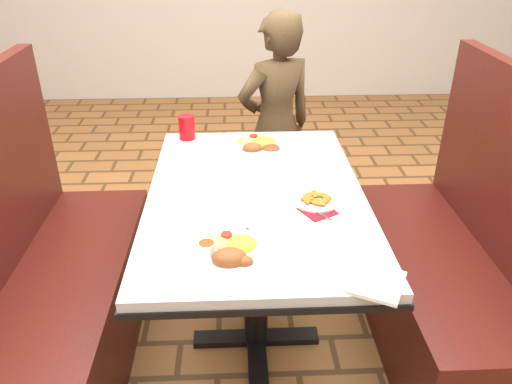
% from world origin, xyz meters
% --- Properties ---
extents(dining_table, '(0.81, 1.21, 0.75)m').
position_xyz_m(dining_table, '(0.00, 0.00, 0.65)').
color(dining_table, '#BCBFC1').
rests_on(dining_table, ground).
extents(booth_bench_left, '(0.47, 1.20, 1.17)m').
position_xyz_m(booth_bench_left, '(-0.80, 0.00, 0.33)').
color(booth_bench_left, '#4B1711').
rests_on(booth_bench_left, ground).
extents(booth_bench_right, '(0.47, 1.20, 1.17)m').
position_xyz_m(booth_bench_right, '(0.80, 0.00, 0.33)').
color(booth_bench_right, '#4B1711').
rests_on(booth_bench_right, ground).
extents(diner_person, '(0.54, 0.46, 1.26)m').
position_xyz_m(diner_person, '(0.15, 0.97, 0.63)').
color(diner_person, brown).
rests_on(diner_person, ground).
extents(near_dinner_plate, '(0.24, 0.24, 0.08)m').
position_xyz_m(near_dinner_plate, '(-0.09, -0.40, 0.78)').
color(near_dinner_plate, white).
rests_on(near_dinner_plate, dining_table).
extents(far_dinner_plate, '(0.26, 0.26, 0.07)m').
position_xyz_m(far_dinner_plate, '(0.03, 0.41, 0.77)').
color(far_dinner_plate, white).
rests_on(far_dinner_plate, dining_table).
extents(plantain_plate, '(0.17, 0.17, 0.03)m').
position_xyz_m(plantain_plate, '(0.21, -0.09, 0.76)').
color(plantain_plate, white).
rests_on(plantain_plate, dining_table).
extents(maroon_napkin, '(0.14, 0.14, 0.00)m').
position_xyz_m(maroon_napkin, '(0.21, -0.15, 0.75)').
color(maroon_napkin, maroon).
rests_on(maroon_napkin, dining_table).
extents(spoon_utensil, '(0.09, 0.13, 0.00)m').
position_xyz_m(spoon_utensil, '(0.20, -0.16, 0.76)').
color(spoon_utensil, '#BCBCC1').
rests_on(spoon_utensil, dining_table).
extents(red_tumbler, '(0.07, 0.07, 0.11)m').
position_xyz_m(red_tumbler, '(-0.29, 0.54, 0.81)').
color(red_tumbler, red).
rests_on(red_tumbler, dining_table).
extents(paper_napkin, '(0.25, 0.23, 0.01)m').
position_xyz_m(paper_napkin, '(0.28, -0.54, 0.76)').
color(paper_napkin, white).
rests_on(paper_napkin, dining_table).
extents(knife_utensil, '(0.03, 0.18, 0.00)m').
position_xyz_m(knife_utensil, '(-0.03, -0.35, 0.76)').
color(knife_utensil, silver).
rests_on(knife_utensil, dining_table).
extents(fork_utensil, '(0.05, 0.14, 0.00)m').
position_xyz_m(fork_utensil, '(-0.08, -0.34, 0.76)').
color(fork_utensil, silver).
rests_on(fork_utensil, dining_table).
extents(lettuce_shreds, '(0.28, 0.32, 0.00)m').
position_xyz_m(lettuce_shreds, '(0.04, 0.06, 0.75)').
color(lettuce_shreds, '#87B94A').
rests_on(lettuce_shreds, dining_table).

